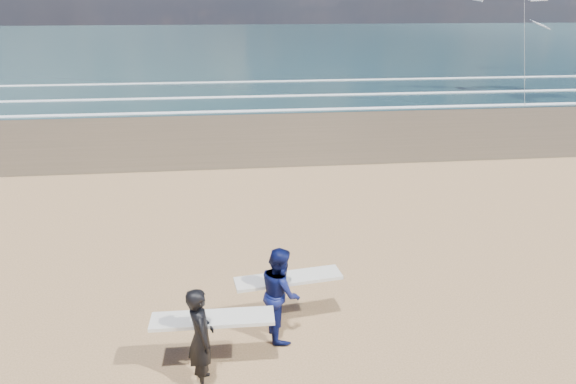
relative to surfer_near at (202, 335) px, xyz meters
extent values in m
cube|color=#193337|center=(20.02, 72.07, -0.97)|extent=(220.00, 100.00, 0.02)
cube|color=white|center=(20.02, 22.87, -0.93)|extent=(220.00, 0.50, 0.05)
cube|color=white|center=(20.02, 27.57, -0.93)|extent=(220.00, 0.50, 0.05)
cube|color=white|center=(20.02, 34.07, -0.93)|extent=(220.00, 0.50, 0.05)
imported|color=black|center=(-0.02, -0.04, -0.01)|extent=(0.61, 0.79, 1.93)
cube|color=silver|center=(0.18, 0.31, 0.11)|extent=(2.21, 0.55, 0.07)
imported|color=#0E154E|center=(1.48, 1.22, -0.01)|extent=(0.86, 1.04, 1.95)
cube|color=silver|center=(1.68, 1.57, 0.10)|extent=(2.25, 0.81, 0.07)
cube|color=slate|center=(19.14, 22.82, -0.93)|extent=(0.12, 0.12, 0.10)
camera|label=1|loc=(0.65, -7.54, 5.52)|focal=32.00mm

